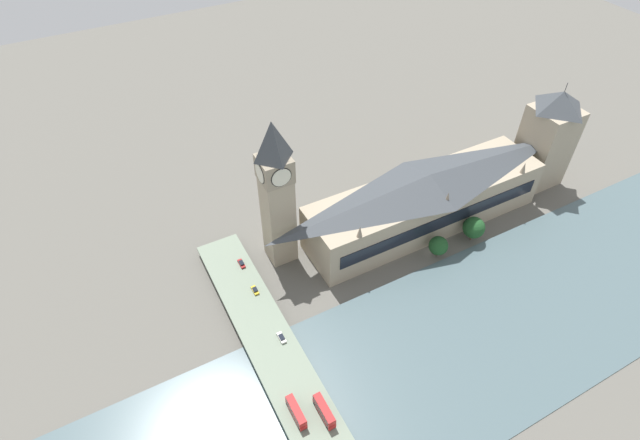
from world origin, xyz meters
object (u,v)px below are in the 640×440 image
Objects in this scene: road_bridge at (309,416)px; car_northbound_tail at (281,338)px; double_decker_bus_rear at (324,411)px; clock_tower at (276,191)px; car_southbound_lead at (255,290)px; car_southbound_mid at (241,263)px; victoria_tower at (547,138)px; parliament_hall at (426,200)px; double_decker_bus_mid at (296,412)px.

road_bridge is 35.77× the size of car_northbound_tail.
double_decker_bus_rear is (-2.38, -4.08, 3.59)m from road_bridge.
clock_tower is 37.85m from car_southbound_lead.
car_northbound_tail is 38.14m from car_southbound_mid.
car_northbound_tail is at bearing 0.18° from double_decker_bus_rear.
clock_tower is at bearing -24.45° from car_northbound_tail.
clock_tower is 13.69× the size of car_northbound_tail.
car_southbound_lead is at bearing -4.34° from road_bridge.
car_southbound_mid is (-0.90, 17.41, -29.49)m from clock_tower.
car_southbound_lead is at bearing 0.17° from double_decker_bus_rear.
road_bridge is 5.94m from double_decker_bus_rear.
car_northbound_tail is 0.98× the size of car_southbound_mid.
double_decker_bus_rear is 2.41× the size of car_southbound_lead.
victoria_tower reaches higher than road_bridge.
parliament_hall is 84.86m from car_northbound_tail.
double_decker_bus_rear is (-57.98, 146.02, -16.53)m from victoria_tower.
road_bridge is 15.96× the size of double_decker_bus_rear.
car_northbound_tail is (28.30, -3.98, 1.50)m from road_bridge.
clock_tower is 75.80m from double_decker_bus_mid.
car_southbound_lead reaches higher than car_northbound_tail.
car_northbound_tail is 1.07× the size of car_southbound_lead.
clock_tower reaches higher than car_northbound_tail.
parliament_hall is at bearing -97.80° from car_southbound_mid.
car_southbound_mid is at bearing -0.20° from double_decker_bus_rear.
parliament_hall is at bearing -56.49° from road_bridge.
victoria_tower is 147.41m from car_southbound_lead.
clock_tower is at bearing 79.25° from parliament_hall.
car_northbound_tail is 23.41m from car_southbound_lead.
parliament_hall is 80.52m from car_southbound_lead.
clock_tower is 1.26× the size of victoria_tower.
road_bridge is at bearing 110.33° from victoria_tower.
road_bridge is 66.60m from car_southbound_mid.
parliament_hall reaches higher than car_southbound_mid.
car_southbound_lead is (-3.89, 146.18, -18.63)m from victoria_tower.
clock_tower is at bearing -20.93° from double_decker_bus_mid.
victoria_tower is 4.90× the size of double_decker_bus_mid.
double_decker_bus_mid is (1.41, 3.48, 3.36)m from road_bridge.
parliament_hall is 10.10× the size of double_decker_bus_rear.
clock_tower is 76.97m from double_decker_bus_rear.
victoria_tower is at bearing -95.23° from clock_tower.
double_decker_bus_mid is at bearing 164.49° from car_northbound_tail.
double_decker_bus_rear is (-69.72, 17.66, -27.41)m from clock_tower.
parliament_hall is 101.12m from road_bridge.
victoria_tower is 4.85× the size of double_decker_bus_rear.
road_bridge is (-55.54, 83.88, -10.16)m from parliament_hall.
car_southbound_mid is at bearing -1.57° from car_southbound_lead.
double_decker_bus_rear is 2.19× the size of car_southbound_mid.
clock_tower is at bearing 84.77° from victoria_tower.
double_decker_bus_mid is 2.22× the size of car_northbound_tail.
parliament_hall is 22.63× the size of car_northbound_tail.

